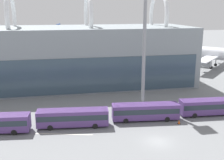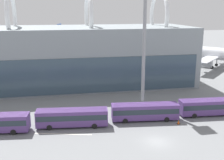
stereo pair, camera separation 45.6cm
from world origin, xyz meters
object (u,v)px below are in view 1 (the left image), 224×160
object	(u,v)px
airliner_at_gate_far	(51,55)
floodlight_mast	(145,26)
shuttle_bus_3	(145,111)
shuttle_bus_4	(211,106)
airliner_parked_remote	(216,54)
shuttle_bus_2	(73,117)
traffic_cone_1	(179,122)

from	to	relation	value
airliner_at_gate_far	floodlight_mast	size ratio (longest dim) A/B	1.49
shuttle_bus_3	shuttle_bus_4	bearing A→B (deg)	6.26
airliner_parked_remote	shuttle_bus_2	bearing A→B (deg)	-95.65
shuttle_bus_2	traffic_cone_1	bearing A→B (deg)	-1.63
airliner_at_gate_far	airliner_parked_remote	xyz separation A→B (m)	(58.76, -8.16, 0.03)
shuttle_bus_4	traffic_cone_1	size ratio (longest dim) A/B	16.18
airliner_parked_remote	floodlight_mast	world-z (taller)	floodlight_mast
shuttle_bus_2	traffic_cone_1	world-z (taller)	shuttle_bus_2
airliner_parked_remote	floodlight_mast	size ratio (longest dim) A/B	1.12
airliner_parked_remote	shuttle_bus_3	bearing A→B (deg)	-87.50
airliner_at_gate_far	shuttle_bus_2	size ratio (longest dim) A/B	3.01
airliner_parked_remote	traffic_cone_1	world-z (taller)	airliner_parked_remote
airliner_at_gate_far	shuttle_bus_4	world-z (taller)	airliner_at_gate_far
airliner_parked_remote	shuttle_bus_2	world-z (taller)	airliner_parked_remote
floodlight_mast	traffic_cone_1	world-z (taller)	floodlight_mast
traffic_cone_1	floodlight_mast	bearing A→B (deg)	104.85
airliner_parked_remote	shuttle_bus_3	distance (m)	58.93
airliner_parked_remote	traffic_cone_1	size ratio (longest dim) A/B	36.82
airliner_parked_remote	shuttle_bus_4	size ratio (longest dim) A/B	2.28
airliner_parked_remote	shuttle_bus_4	xyz separation A→B (m)	(-26.52, -42.57, -3.22)
floodlight_mast	shuttle_bus_4	bearing A→B (deg)	-38.45
shuttle_bus_3	floodlight_mast	world-z (taller)	floodlight_mast
airliner_parked_remote	floodlight_mast	xyz separation A→B (m)	(-38.17, -33.33, 12.27)
airliner_at_gate_far	shuttle_bus_3	size ratio (longest dim) A/B	3.01
airliner_at_gate_far	traffic_cone_1	size ratio (longest dim) A/B	48.88
airliner_at_gate_far	airliner_parked_remote	world-z (taller)	airliner_at_gate_far
floodlight_mast	shuttle_bus_2	bearing A→B (deg)	-149.19
airliner_at_gate_far	shuttle_bus_2	distance (m)	51.53
shuttle_bus_3	traffic_cone_1	xyz separation A→B (m)	(5.66, -3.10, -1.52)
shuttle_bus_4	shuttle_bus_3	bearing A→B (deg)	-175.83
shuttle_bus_3	airliner_at_gate_far	bearing A→B (deg)	115.67
shuttle_bus_3	shuttle_bus_4	world-z (taller)	same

